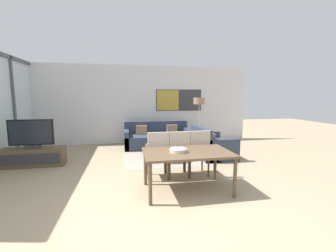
% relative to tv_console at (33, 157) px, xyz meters
% --- Properties ---
extents(ground_plane, '(24.00, 24.00, 0.00)m').
position_rel_tv_console_xyz_m(ground_plane, '(2.77, -2.76, -0.23)').
color(ground_plane, '#9E896B').
extents(wall_back, '(8.20, 0.09, 2.80)m').
position_rel_tv_console_xyz_m(wall_back, '(2.81, 2.41, 1.18)').
color(wall_back, silver).
rests_on(wall_back, ground_plane).
extents(area_rug, '(2.24, 1.72, 0.01)m').
position_rel_tv_console_xyz_m(area_rug, '(3.28, 0.08, -0.22)').
color(area_rug, gray).
rests_on(area_rug, ground_plane).
extents(tv_console, '(1.45, 0.41, 0.45)m').
position_rel_tv_console_xyz_m(tv_console, '(0.00, 0.00, 0.00)').
color(tv_console, brown).
rests_on(tv_console, ground_plane).
extents(television, '(1.01, 0.20, 0.70)m').
position_rel_tv_console_xyz_m(television, '(0.00, 0.00, 0.57)').
color(television, '#2D2D33').
rests_on(television, tv_console).
extents(sofa_main, '(2.19, 0.92, 0.84)m').
position_rel_tv_console_xyz_m(sofa_main, '(3.28, 1.56, 0.05)').
color(sofa_main, '#2D384C').
rests_on(sofa_main, ground_plane).
extents(sofa_side, '(0.92, 1.39, 0.84)m').
position_rel_tv_console_xyz_m(sofa_side, '(4.59, 0.07, 0.05)').
color(sofa_side, '#2D384C').
rests_on(sofa_side, ground_plane).
extents(coffee_table, '(1.10, 1.10, 0.39)m').
position_rel_tv_console_xyz_m(coffee_table, '(3.28, 0.08, 0.07)').
color(coffee_table, brown).
rests_on(coffee_table, ground_plane).
extents(dining_table, '(1.54, 0.96, 0.73)m').
position_rel_tv_console_xyz_m(dining_table, '(3.30, -2.10, 0.43)').
color(dining_table, brown).
rests_on(dining_table, ground_plane).
extents(dining_chair_left, '(0.46, 0.46, 0.99)m').
position_rel_tv_console_xyz_m(dining_chair_left, '(2.86, -1.41, 0.31)').
color(dining_chair_left, '#B2A899').
rests_on(dining_chair_left, ground_plane).
extents(dining_chair_centre, '(0.46, 0.46, 0.99)m').
position_rel_tv_console_xyz_m(dining_chair_centre, '(3.30, -1.40, 0.31)').
color(dining_chair_centre, '#B2A899').
rests_on(dining_chair_centre, ground_plane).
extents(dining_chair_right, '(0.46, 0.46, 0.99)m').
position_rel_tv_console_xyz_m(dining_chair_right, '(3.73, -1.39, 0.31)').
color(dining_chair_right, '#B2A899').
rests_on(dining_chair_right, ground_plane).
extents(fruit_bowl, '(0.30, 0.30, 0.06)m').
position_rel_tv_console_xyz_m(fruit_bowl, '(3.13, -2.10, 0.54)').
color(fruit_bowl, '#B7B2A8').
rests_on(fruit_bowl, dining_table).
extents(floor_lamp, '(0.38, 0.38, 1.65)m').
position_rel_tv_console_xyz_m(floor_lamp, '(4.70, 1.46, 1.20)').
color(floor_lamp, '#2D2D33').
rests_on(floor_lamp, ground_plane).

